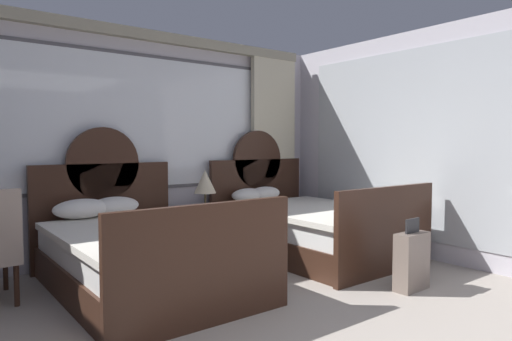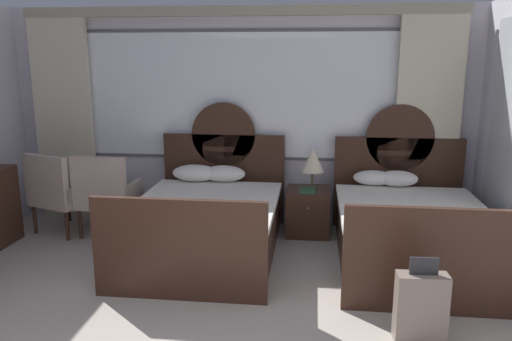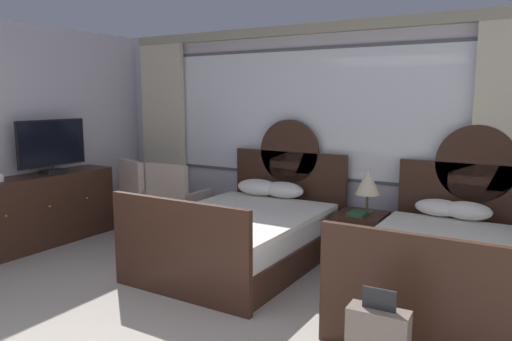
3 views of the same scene
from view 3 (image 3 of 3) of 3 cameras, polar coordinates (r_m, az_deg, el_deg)
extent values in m
cube|color=silver|center=(6.08, 6.23, 4.32)|extent=(5.82, 0.07, 2.70)
cube|color=#575459|center=(6.03, 6.10, 6.77)|extent=(4.20, 0.02, 1.62)
cube|color=white|center=(6.02, 6.07, 6.77)|extent=(4.12, 0.02, 1.54)
cube|color=beige|center=(7.24, -10.96, 4.52)|extent=(0.75, 0.08, 2.60)
cube|color=beige|center=(5.40, 28.20, 2.24)|extent=(0.75, 0.08, 2.60)
cube|color=#9C957E|center=(5.99, 5.88, 16.43)|extent=(5.36, 0.10, 0.12)
cube|color=#382116|center=(5.32, -1.53, -9.48)|extent=(1.46, 2.12, 0.30)
cube|color=white|center=(5.25, -1.55, -6.76)|extent=(1.40, 2.02, 0.22)
cube|color=silver|center=(5.14, -2.03, -5.43)|extent=(1.50, 1.92, 0.06)
cube|color=#382116|center=(6.13, 3.94, -3.00)|extent=(1.54, 0.06, 1.14)
cylinder|color=#382116|center=(6.04, 3.99, 2.28)|extent=(0.80, 0.06, 0.80)
cube|color=#382116|center=(4.39, -9.31, -9.35)|extent=(1.54, 0.06, 0.92)
ellipsoid|color=white|center=(6.05, 0.25, -2.00)|extent=(0.57, 0.33, 0.20)
ellipsoid|color=white|center=(5.90, 3.27, -2.32)|extent=(0.53, 0.30, 0.20)
cube|color=#382116|center=(4.61, 22.41, -13.13)|extent=(1.46, 2.12, 0.30)
cube|color=white|center=(4.52, 22.61, -10.03)|extent=(1.40, 2.02, 0.22)
cube|color=silver|center=(4.40, 22.56, -8.58)|extent=(1.50, 1.92, 0.06)
cube|color=#382116|center=(5.52, 24.41, -5.10)|extent=(1.54, 0.06, 1.14)
cylinder|color=#382116|center=(5.42, 24.79, 0.75)|extent=(0.80, 0.06, 0.80)
cube|color=#382116|center=(3.49, 19.89, -14.64)|extent=(1.54, 0.06, 0.92)
ellipsoid|color=white|center=(5.36, 20.98, -4.15)|extent=(0.49, 0.27, 0.18)
ellipsoid|color=white|center=(5.29, 23.85, -4.41)|extent=(0.48, 0.27, 0.19)
cube|color=#382116|center=(5.48, 12.39, -7.78)|extent=(0.51, 0.51, 0.55)
sphere|color=tan|center=(5.20, 11.48, -7.25)|extent=(0.02, 0.02, 0.02)
cylinder|color=brown|center=(5.43, 13.07, -4.83)|extent=(0.14, 0.14, 0.02)
cylinder|color=brown|center=(5.41, 13.10, -3.76)|extent=(0.03, 0.03, 0.19)
cone|color=beige|center=(5.37, 13.19, -1.29)|extent=(0.27, 0.27, 0.29)
cube|color=#285133|center=(5.31, 12.04, -5.04)|extent=(0.18, 0.26, 0.03)
cube|color=#382116|center=(6.43, -24.60, -4.41)|extent=(0.47, 1.98, 0.88)
sphere|color=tan|center=(6.54, -19.50, -3.12)|extent=(0.03, 0.03, 0.03)
sphere|color=tan|center=(6.22, -23.37, -3.94)|extent=(0.03, 0.03, 0.03)
sphere|color=tan|center=(5.93, -27.66, -4.82)|extent=(0.03, 0.03, 0.03)
cube|color=black|center=(6.47, -22.99, -0.10)|extent=(0.20, 0.28, 0.04)
cylinder|color=black|center=(6.46, -23.01, 0.30)|extent=(0.04, 0.04, 0.05)
cube|color=black|center=(6.43, -23.18, 3.05)|extent=(0.04, 0.93, 0.57)
cube|color=black|center=(6.41, -23.07, 3.04)|extent=(0.01, 0.89, 0.53)
cylinder|color=white|center=(6.06, -28.21, -0.78)|extent=(0.08, 0.08, 0.08)
torus|color=white|center=(6.02, -27.97, -0.78)|extent=(0.05, 0.01, 0.05)
cube|color=#B29E8E|center=(6.40, -8.89, -4.11)|extent=(0.63, 0.63, 0.10)
cube|color=#B29E8E|center=(6.13, -10.60, -1.70)|extent=(0.63, 0.08, 0.53)
cube|color=#B29E8E|center=(6.19, -6.88, -3.26)|extent=(0.06, 0.57, 0.16)
cube|color=#B29E8E|center=(6.55, -10.85, -2.69)|extent=(0.06, 0.57, 0.16)
cylinder|color=#382116|center=(6.49, -5.53, -5.90)|extent=(0.04, 0.04, 0.35)
cylinder|color=#382116|center=(6.81, -9.15, -5.28)|extent=(0.04, 0.04, 0.35)
cylinder|color=#382116|center=(6.09, -8.50, -6.96)|extent=(0.04, 0.04, 0.35)
cylinder|color=#382116|center=(6.43, -12.20, -6.22)|extent=(0.04, 0.04, 0.35)
cube|color=#B29E8E|center=(6.76, -12.49, -3.52)|extent=(0.81, 0.81, 0.10)
cube|color=#B29E8E|center=(6.58, -14.72, -1.12)|extent=(0.62, 0.29, 0.53)
cube|color=#B29E8E|center=(6.48, -11.38, -2.83)|extent=(0.25, 0.56, 0.16)
cube|color=#B29E8E|center=(6.98, -13.59, -2.08)|extent=(0.25, 0.56, 0.16)
cylinder|color=#382116|center=(6.70, -9.36, -5.52)|extent=(0.04, 0.04, 0.35)
cylinder|color=#382116|center=(7.15, -11.51, -4.66)|extent=(0.04, 0.04, 0.35)
cylinder|color=#382116|center=(6.46, -13.46, -6.18)|extent=(0.04, 0.04, 0.35)
cylinder|color=#382116|center=(6.93, -15.40, -5.24)|extent=(0.04, 0.04, 0.35)
cube|color=#232326|center=(3.10, 14.50, -14.64)|extent=(0.21, 0.03, 0.13)
camera|label=1|loc=(4.46, -53.70, -0.81)|focal=31.55mm
camera|label=2|loc=(1.78, -85.63, 9.41)|focal=34.96mm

